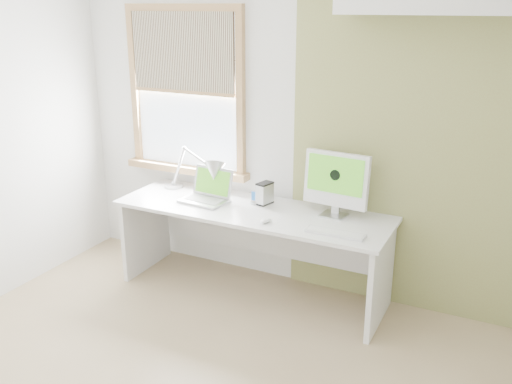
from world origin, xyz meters
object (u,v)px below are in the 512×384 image
Objects in this scene: external_drive at (265,193)px; imac at (336,181)px; desk at (256,229)px; laptop at (208,193)px; desk_lamp at (206,172)px.

imac is at bearing 0.47° from external_drive.
laptop is (-0.42, -0.03, 0.26)m from desk.
external_drive is 0.35× the size of imac.
desk_lamp reaches higher than desk.
laptop is at bearing -164.49° from external_drive.
imac is at bearing 1.77° from desk_lamp.
desk is 12.40× the size of external_drive.
desk is 4.36× the size of imac.
desk_lamp is 1.72× the size of laptop.
imac is at bearing 8.73° from desk.
imac is at bearing 7.15° from laptop.
imac is (1.04, 0.13, 0.21)m from laptop.
external_drive is (0.45, 0.13, 0.02)m from laptop.
desk is at bearing -171.27° from imac.
desk is 5.62× the size of laptop.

